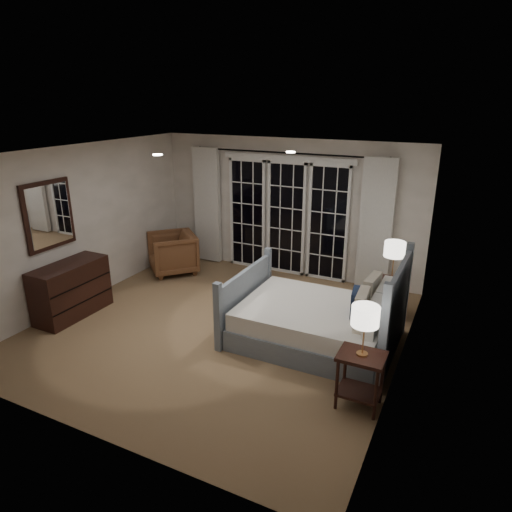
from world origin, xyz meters
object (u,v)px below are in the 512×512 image
at_px(bed, 319,321).
at_px(nightstand_left, 360,372).
at_px(dresser, 71,290).
at_px(lamp_left, 365,317).
at_px(nightstand_right, 390,292).
at_px(lamp_right, 395,250).
at_px(armchair, 173,253).

distance_m(bed, nightstand_left, 1.38).
bearing_deg(dresser, bed, 13.17).
xyz_separation_m(lamp_left, dresser, (-4.48, 0.25, -0.66)).
xyz_separation_m(nightstand_right, dresser, (-4.35, -2.11, 0.03)).
bearing_deg(lamp_right, lamp_left, -86.94).
xyz_separation_m(nightstand_left, lamp_right, (-0.13, 2.36, 0.64)).
bearing_deg(nightstand_left, lamp_right, 93.06).
bearing_deg(bed, armchair, 158.69).
distance_m(nightstand_left, lamp_left, 0.66).
distance_m(lamp_right, armchair, 4.10).
distance_m(nightstand_right, lamp_right, 0.68).
distance_m(lamp_right, dresser, 4.88).
xyz_separation_m(lamp_right, dresser, (-4.35, -2.11, -0.65)).
bearing_deg(lamp_right, nightstand_right, 180.00).
relative_size(lamp_left, lamp_right, 0.94).
relative_size(lamp_right, dresser, 0.51).
relative_size(nightstand_left, lamp_left, 1.14).
bearing_deg(lamp_left, bed, 127.04).
relative_size(nightstand_right, lamp_right, 0.99).
height_order(lamp_left, dresser, lamp_left).
bearing_deg(lamp_left, armchair, 150.03).
relative_size(nightstand_right, lamp_left, 1.06).
height_order(nightstand_left, lamp_left, lamp_left).
bearing_deg(bed, lamp_right, 60.79).
height_order(armchair, dresser, dresser).
xyz_separation_m(nightstand_right, lamp_right, (0.00, 0.00, 0.68)).
relative_size(armchair, dresser, 0.72).
xyz_separation_m(nightstand_left, nightstand_right, (-0.13, 2.36, -0.03)).
xyz_separation_m(lamp_left, lamp_right, (-0.13, 2.36, -0.02)).
height_order(bed, lamp_right, bed).
bearing_deg(nightstand_right, armchair, 179.41).
bearing_deg(dresser, nightstand_right, 25.90).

